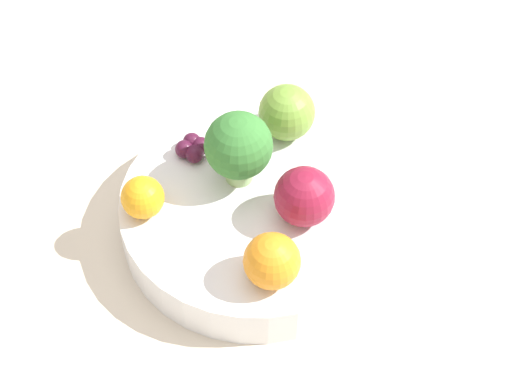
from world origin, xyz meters
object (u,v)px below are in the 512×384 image
(bowl, at_px, (256,214))
(orange_front, at_px, (143,197))
(orange_back, at_px, (272,261))
(grape_cluster, at_px, (193,148))
(apple_green, at_px, (287,112))
(apple_red, at_px, (304,196))
(broccoli, at_px, (239,147))

(bowl, xyz_separation_m, orange_front, (0.01, 0.09, 0.04))
(orange_back, distance_m, grape_cluster, 0.15)
(apple_green, xyz_separation_m, grape_cluster, (-0.00, 0.09, -0.02))
(grape_cluster, bearing_deg, orange_front, 133.73)
(apple_red, xyz_separation_m, grape_cluster, (0.09, 0.07, -0.02))
(broccoli, xyz_separation_m, grape_cluster, (0.04, 0.03, -0.03))
(broccoli, distance_m, apple_red, 0.07)
(broccoli, xyz_separation_m, apple_green, (0.04, -0.05, -0.01))
(bowl, xyz_separation_m, orange_back, (-0.08, 0.01, 0.04))
(orange_back, relative_size, grape_cluster, 1.45)
(apple_red, bearing_deg, bowl, 50.34)
(apple_green, distance_m, grape_cluster, 0.09)
(orange_front, bearing_deg, bowl, -98.49)
(bowl, distance_m, broccoli, 0.07)
(broccoli, xyz_separation_m, orange_back, (-0.11, 0.00, -0.02))
(orange_back, bearing_deg, apple_green, -21.42)
(orange_front, xyz_separation_m, grape_cluster, (0.05, -0.05, -0.01))
(broccoli, bearing_deg, apple_green, -53.72)
(apple_green, height_order, orange_back, apple_green)
(bowl, height_order, orange_front, orange_front)
(orange_front, bearing_deg, grape_cluster, -46.27)
(bowl, distance_m, apple_red, 0.06)
(apple_green, bearing_deg, bowl, 144.94)
(broccoli, height_order, apple_green, broccoli)
(orange_front, height_order, orange_back, orange_back)
(broccoli, height_order, grape_cluster, broccoli)
(apple_red, distance_m, grape_cluster, 0.12)
(apple_red, xyz_separation_m, orange_front, (0.04, 0.12, -0.01))
(apple_red, relative_size, orange_back, 1.11)
(broccoli, bearing_deg, apple_red, -144.00)
(broccoli, distance_m, orange_back, 0.11)
(apple_green, bearing_deg, apple_red, 171.16)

